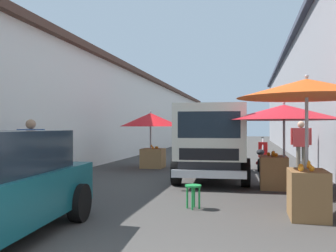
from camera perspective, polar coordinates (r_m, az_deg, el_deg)
name	(u,v)px	position (r m, az deg, el deg)	size (l,w,h in m)	color
ground	(207,162)	(16.08, 6.01, -5.50)	(90.00, 90.00, 0.00)	#3D3A38
building_left_whitewash	(71,113)	(20.39, -14.67, 1.95)	(49.80, 7.50, 4.47)	silver
fruit_stall_near_right	(283,121)	(9.37, 17.10, 0.76)	(2.73, 2.73, 2.11)	#9E9EA3
fruit_stall_mid_lane	(307,106)	(6.73, 20.46, 2.82)	(2.36, 2.36, 2.40)	#9E9EA3
fruit_stall_near_left	(151,126)	(13.67, -2.62, 0.04)	(2.24, 2.24, 2.09)	#9E9EA3
delivery_truck	(212,144)	(10.25, 6.72, -2.73)	(4.99, 2.14, 2.08)	black
vendor_by_crates	(301,142)	(13.23, 19.67, -2.36)	(0.29, 0.66, 1.70)	#665B4C
vendor_in_shade	(31,150)	(9.21, -20.25, -3.40)	(0.28, 0.65, 1.68)	#665B4C
parked_scooter	(262,157)	(13.50, 14.11, -4.62)	(1.69, 0.45, 1.14)	black
plastic_stool	(193,191)	(6.97, 3.88, -9.86)	(0.30, 0.30, 0.43)	#1E8C3F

